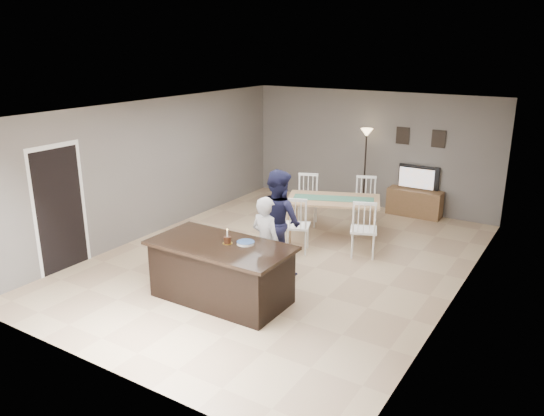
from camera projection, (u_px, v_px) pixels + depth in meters
The scene contains 14 objects.
floor at pixel (283, 260), 9.56m from camera, with size 8.00×8.00×0.00m, color tan.
room_shell at pixel (283, 169), 9.06m from camera, with size 8.00×8.00×8.00m.
kitchen_island at pixel (221, 272), 7.97m from camera, with size 2.15×1.10×0.90m.
tv_console at pixel (414, 203), 11.91m from camera, with size 1.20×0.40×0.60m, color brown.
television at pixel (417, 178), 11.80m from camera, with size 0.91×0.12×0.53m, color black.
tv_screen_glow at pixel (416, 178), 11.73m from camera, with size 0.78×0.78×0.00m, color orange.
picture_frames at pixel (420, 137), 11.67m from camera, with size 1.10×0.02×0.38m.
doorway at pixel (59, 199), 8.83m from camera, with size 0.00×2.10×2.65m.
woman at pixel (266, 243), 8.26m from camera, with size 0.55×0.36×1.51m, color silver.
man at pixel (278, 222), 8.83m from camera, with size 0.87×0.68×1.78m, color #1A1B3A.
birthday_cake at pixel (227, 240), 7.84m from camera, with size 0.15×0.15×0.23m.
plate_stack at pixel (246, 243), 7.82m from camera, with size 0.27×0.27×0.04m.
dining_table at pixel (333, 206), 10.38m from camera, with size 2.31×2.48×1.08m.
floor_lamp at pixel (366, 147), 12.14m from camera, with size 0.28×0.28×1.88m.
Camera 1 is at (4.53, -7.59, 3.75)m, focal length 35.00 mm.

